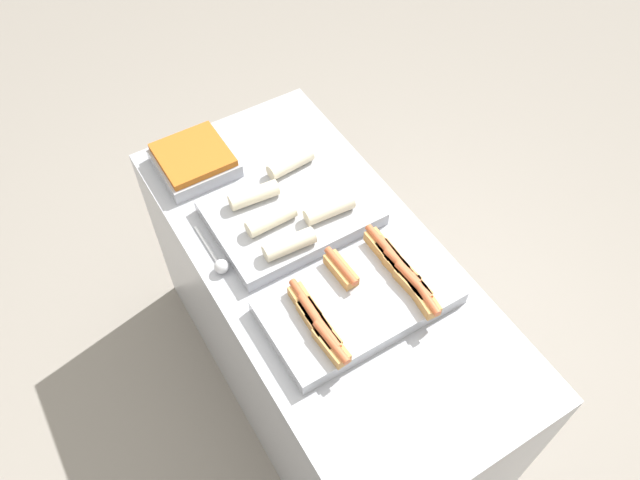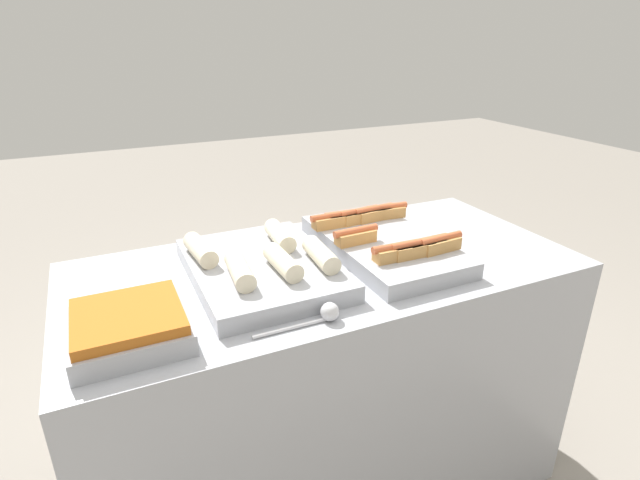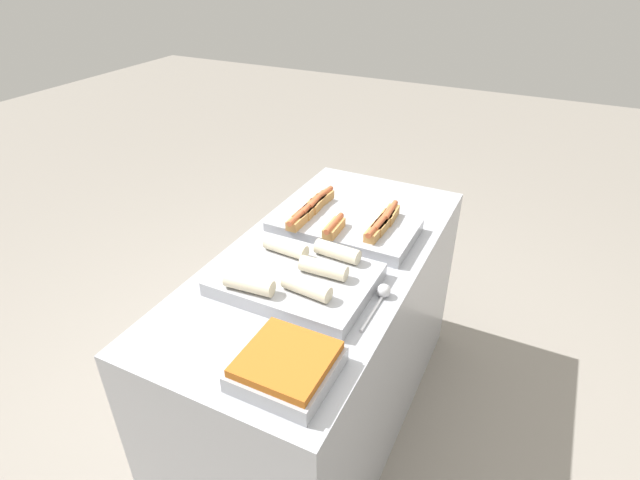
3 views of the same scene
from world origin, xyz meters
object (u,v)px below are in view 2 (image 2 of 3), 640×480
tray_wraps (262,266)px  tray_side_front (129,327)px  serving_spoon_near (323,314)px  tray_hotdogs (382,241)px

tray_wraps → tray_side_front: 0.40m
tray_wraps → serving_spoon_near: size_ratio=2.34×
tray_wraps → tray_side_front: bearing=-155.2°
tray_side_front → serving_spoon_near: 0.44m
serving_spoon_near → tray_hotdogs: bearing=40.4°
tray_wraps → tray_side_front: (-0.37, -0.17, 0.00)m
tray_wraps → serving_spoon_near: (0.06, -0.28, -0.01)m
tray_hotdogs → tray_side_front: bearing=-167.0°
tray_side_front → serving_spoon_near: tray_side_front is taller
serving_spoon_near → tray_wraps: bearing=101.3°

